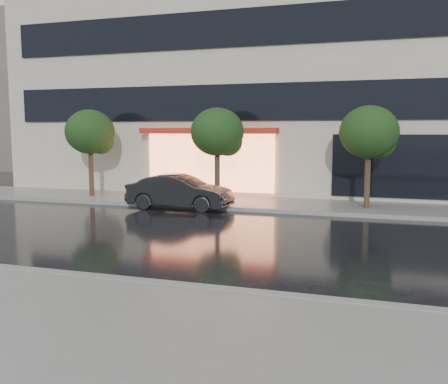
% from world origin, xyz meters
% --- Properties ---
extents(ground, '(120.00, 120.00, 0.00)m').
position_xyz_m(ground, '(0.00, 0.00, 0.00)').
color(ground, black).
rests_on(ground, ground).
extents(sidewalk_near, '(60.00, 4.50, 0.12)m').
position_xyz_m(sidewalk_near, '(0.00, -3.25, 0.06)').
color(sidewalk_near, slate).
rests_on(sidewalk_near, ground).
extents(sidewalk_far, '(60.00, 3.50, 0.12)m').
position_xyz_m(sidewalk_far, '(0.00, 10.25, 0.06)').
color(sidewalk_far, slate).
rests_on(sidewalk_far, ground).
extents(curb_near, '(60.00, 0.25, 0.14)m').
position_xyz_m(curb_near, '(0.00, -1.00, 0.07)').
color(curb_near, gray).
rests_on(curb_near, ground).
extents(curb_far, '(60.00, 0.25, 0.14)m').
position_xyz_m(curb_far, '(0.00, 8.50, 0.07)').
color(curb_far, gray).
rests_on(curb_far, ground).
extents(office_building, '(30.00, 12.76, 18.00)m').
position_xyz_m(office_building, '(-0.00, 17.97, 9.00)').
color(office_building, beige).
rests_on(office_building, ground).
extents(bg_building_left, '(14.00, 10.00, 12.00)m').
position_xyz_m(bg_building_left, '(-28.00, 26.00, 6.00)').
color(bg_building_left, '#59544F').
rests_on(bg_building_left, ground).
extents(tree_far_west, '(2.20, 2.20, 3.99)m').
position_xyz_m(tree_far_west, '(-8.94, 10.03, 2.92)').
color(tree_far_west, '#33261C').
rests_on(tree_far_west, ground).
extents(tree_mid_west, '(2.20, 2.20, 3.99)m').
position_xyz_m(tree_mid_west, '(-2.94, 10.03, 2.92)').
color(tree_mid_west, '#33261C').
rests_on(tree_mid_west, ground).
extents(tree_mid_east, '(2.20, 2.20, 3.99)m').
position_xyz_m(tree_mid_east, '(3.06, 10.03, 2.92)').
color(tree_mid_east, '#33261C').
rests_on(tree_mid_east, ground).
extents(parked_car, '(4.11, 1.47, 1.35)m').
position_xyz_m(parked_car, '(-3.98, 8.30, 0.68)').
color(parked_car, black).
rests_on(parked_car, ground).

